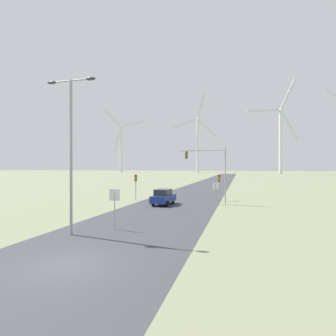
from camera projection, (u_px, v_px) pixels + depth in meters
The scene contains 12 objects.
ground_plane at pixel (68, 265), 11.65m from camera, with size 600.00×600.00×0.00m, color #757A5B.
road_surface at pixel (206, 187), 57.91m from camera, with size 10.00×240.00×0.01m.
streetlamp at pixel (71, 137), 16.91m from camera, with size 3.58×0.32×10.06m.
stop_sign_near at pixel (115, 201), 18.30m from camera, with size 0.81×0.07×2.84m.
stop_sign_far at pixel (216, 188), 34.04m from camera, with size 0.81×0.07×2.34m.
traffic_light_post_near_left at pixel (136, 181), 34.64m from camera, with size 0.28×0.34×3.39m.
traffic_light_post_near_right at pixel (219, 182), 34.31m from camera, with size 0.28×0.34×3.38m.
traffic_light_mast_overhead at pixel (209, 164), 31.25m from camera, with size 5.55×0.35×6.65m.
car_approaching at pixel (163, 197), 30.34m from camera, with size 2.10×4.22×1.83m.
wind_turbine_far_left at pixel (121, 143), 234.37m from camera, with size 37.43×9.08×56.93m.
wind_turbine_left at pixel (198, 139), 220.28m from camera, with size 38.33×3.83×66.72m.
wind_turbine_center at pixel (281, 133), 176.20m from camera, with size 34.83×16.38×64.61m.
Camera 1 is at (7.41, -10.02, 4.38)m, focal length 28.00 mm.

